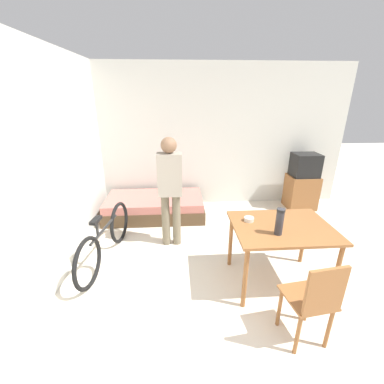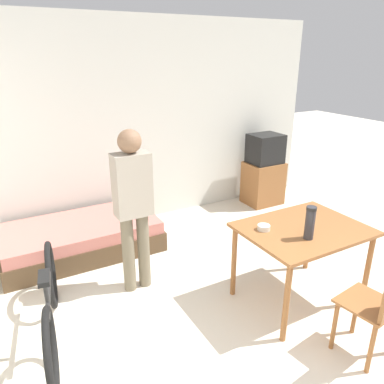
% 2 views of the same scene
% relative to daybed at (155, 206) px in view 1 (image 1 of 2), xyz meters
% --- Properties ---
extents(wall_back, '(5.27, 0.06, 2.70)m').
position_rel_daybed_xyz_m(wall_back, '(1.12, 0.58, 1.17)').
color(wall_back, silver).
rests_on(wall_back, ground_plane).
extents(wall_left, '(0.06, 4.69, 2.70)m').
position_rel_daybed_xyz_m(wall_left, '(-1.04, -1.29, 1.17)').
color(wall_left, silver).
rests_on(wall_left, ground_plane).
extents(daybed, '(1.80, 0.94, 0.37)m').
position_rel_daybed_xyz_m(daybed, '(0.00, 0.00, 0.00)').
color(daybed, '#4C3823').
rests_on(daybed, ground_plane).
extents(tv, '(0.55, 0.45, 1.10)m').
position_rel_daybed_xyz_m(tv, '(2.88, 0.19, 0.33)').
color(tv, brown).
rests_on(tv, ground_plane).
extents(dining_table, '(1.10, 0.85, 0.77)m').
position_rel_daybed_xyz_m(dining_table, '(1.59, -1.93, 0.49)').
color(dining_table, brown).
rests_on(dining_table, ground_plane).
extents(wooden_chair, '(0.43, 0.43, 0.90)m').
position_rel_daybed_xyz_m(wooden_chair, '(1.56, -2.76, 0.33)').
color(wooden_chair, brown).
rests_on(wooden_chair, ground_plane).
extents(bicycle, '(0.32, 1.62, 0.73)m').
position_rel_daybed_xyz_m(bicycle, '(-0.56, -1.35, 0.14)').
color(bicycle, black).
rests_on(bicycle, ground_plane).
extents(person_standing, '(0.34, 0.22, 1.62)m').
position_rel_daybed_xyz_m(person_standing, '(0.32, -0.99, 0.76)').
color(person_standing, '#6B604C').
rests_on(person_standing, ground_plane).
extents(thermos_flask, '(0.09, 0.09, 0.29)m').
position_rel_daybed_xyz_m(thermos_flask, '(1.47, -2.10, 0.74)').
color(thermos_flask, '#2D2D33').
rests_on(thermos_flask, dining_table).
extents(mate_bowl, '(0.11, 0.11, 0.05)m').
position_rel_daybed_xyz_m(mate_bowl, '(1.24, -1.78, 0.61)').
color(mate_bowl, beige).
rests_on(mate_bowl, dining_table).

